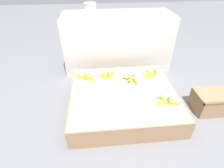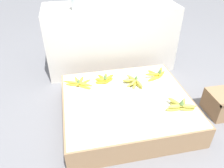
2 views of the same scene
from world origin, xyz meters
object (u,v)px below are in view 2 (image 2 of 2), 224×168
object	(u,v)px
banana_bunch_front_right	(180,105)
glass_jar	(78,2)
banana_bunch_middle_midleft	(105,79)
banana_bunch_middle_midright	(134,82)
banana_bunch_middle_left	(79,83)
foam_tray_white	(146,2)
banana_bunch_middle_right	(157,74)

from	to	relation	value
banana_bunch_front_right	glass_jar	size ratio (longest dim) A/B	1.49
banana_bunch_middle_midleft	banana_bunch_middle_midright	bearing A→B (deg)	-19.84
banana_bunch_middle_left	banana_bunch_middle_midleft	world-z (taller)	banana_bunch_middle_midleft
banana_bunch_front_right	banana_bunch_middle_midright	distance (m)	0.46
banana_bunch_middle_midright	banana_bunch_middle_left	bearing A→B (deg)	170.04
banana_bunch_front_right	banana_bunch_middle_midleft	xyz separation A→B (m)	(-0.49, 0.47, -0.00)
banana_bunch_middle_left	banana_bunch_middle_midright	distance (m)	0.47
banana_bunch_front_right	banana_bunch_middle_midleft	world-z (taller)	banana_bunch_front_right
banana_bunch_middle_left	banana_bunch_middle_midright	xyz separation A→B (m)	(0.46, -0.08, 0.00)
banana_bunch_middle_midright	foam_tray_white	world-z (taller)	foam_tray_white
banana_bunch_middle_left	banana_bunch_middle_right	distance (m)	0.71
banana_bunch_middle_midright	banana_bunch_middle_right	distance (m)	0.26
banana_bunch_middle_left	banana_bunch_middle_right	bearing A→B (deg)	-0.67
banana_bunch_middle_left	glass_jar	xyz separation A→B (m)	(0.08, 0.52, 0.55)
banana_bunch_middle_midright	banana_bunch_front_right	bearing A→B (deg)	-56.71
glass_jar	banana_bunch_middle_left	bearing A→B (deg)	-98.73
banana_bunch_middle_midright	glass_jar	world-z (taller)	glass_jar
foam_tray_white	banana_bunch_middle_midleft	bearing A→B (deg)	-131.78
banana_bunch_front_right	foam_tray_white	size ratio (longest dim) A/B	0.78
banana_bunch_front_right	banana_bunch_middle_midleft	size ratio (longest dim) A/B	1.21
banana_bunch_front_right	foam_tray_white	world-z (taller)	foam_tray_white
banana_bunch_middle_left	foam_tray_white	world-z (taller)	foam_tray_white
foam_tray_white	glass_jar	bearing A→B (deg)	-171.16
banana_bunch_front_right	foam_tray_white	xyz separation A→B (m)	(0.06, 1.09, 0.47)
banana_bunch_middle_midright	glass_jar	xyz separation A→B (m)	(-0.39, 0.60, 0.55)
banana_bunch_front_right	foam_tray_white	distance (m)	1.19
banana_bunch_middle_midleft	glass_jar	xyz separation A→B (m)	(-0.14, 0.51, 0.54)
foam_tray_white	banana_bunch_middle_midright	bearing A→B (deg)	-113.90
glass_jar	banana_bunch_middle_midleft	bearing A→B (deg)	-74.27
glass_jar	foam_tray_white	distance (m)	0.71
banana_bunch_middle_right	banana_bunch_middle_left	bearing A→B (deg)	179.33
glass_jar	banana_bunch_middle_right	bearing A→B (deg)	-39.83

